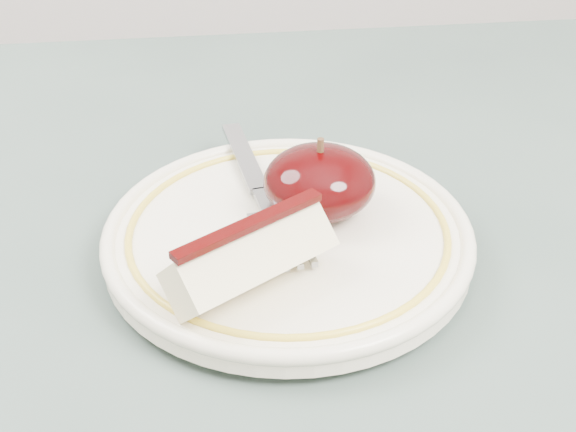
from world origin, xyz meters
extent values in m
cube|color=#47574E|center=(0.00, 0.00, 0.73)|extent=(0.90, 0.90, 0.04)
cylinder|color=#ECE2C6|center=(0.01, 0.10, 0.75)|extent=(0.12, 0.12, 0.01)
cylinder|color=#ECE2C6|center=(0.01, 0.10, 0.76)|extent=(0.21, 0.21, 0.01)
torus|color=#ECE2C6|center=(0.01, 0.10, 0.77)|extent=(0.21, 0.21, 0.01)
torus|color=gold|center=(0.01, 0.10, 0.77)|extent=(0.19, 0.19, 0.00)
ellipsoid|color=black|center=(0.03, 0.11, 0.79)|extent=(0.07, 0.06, 0.04)
cylinder|color=#472D19|center=(0.03, 0.11, 0.81)|extent=(0.00, 0.00, 0.01)
cube|color=beige|center=(-0.02, 0.05, 0.79)|extent=(0.09, 0.08, 0.04)
cube|color=#2E0101|center=(-0.02, 0.05, 0.81)|extent=(0.08, 0.05, 0.00)
cube|color=gray|center=(-0.01, 0.18, 0.77)|extent=(0.02, 0.09, 0.00)
cube|color=gray|center=(0.00, 0.12, 0.77)|extent=(0.01, 0.03, 0.00)
cube|color=gray|center=(0.00, 0.10, 0.77)|extent=(0.03, 0.02, 0.00)
cube|color=gray|center=(0.02, 0.07, 0.77)|extent=(0.01, 0.04, 0.00)
cube|color=gray|center=(0.01, 0.07, 0.77)|extent=(0.01, 0.04, 0.00)
cube|color=gray|center=(0.00, 0.07, 0.77)|extent=(0.01, 0.04, 0.00)
cube|color=gray|center=(-0.01, 0.07, 0.77)|extent=(0.01, 0.04, 0.00)
camera|label=1|loc=(-0.04, -0.28, 1.03)|focal=50.00mm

